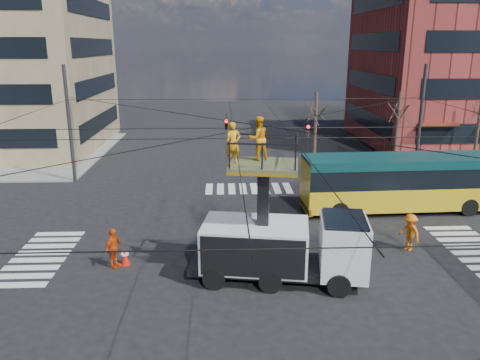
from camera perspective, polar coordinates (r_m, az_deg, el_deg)
name	(u,v)px	position (r m, az deg, el deg)	size (l,w,h in m)	color
ground	(261,253)	(21.81, 2.56, -8.86)	(120.00, 120.00, 0.00)	black
sidewalk_ne	(472,149)	(47.50, 26.46, 3.36)	(18.00, 18.00, 0.12)	slate
sidewalk_nw	(2,153)	(45.94, -27.01, 2.90)	(18.00, 18.00, 0.12)	slate
crosswalks	(261,253)	(21.80, 2.56, -8.84)	(22.40, 22.40, 0.02)	silver
building_ne	(476,69)	(49.73, 26.87, 11.94)	(20.06, 16.06, 14.00)	maroon
overhead_network	(260,160)	(20.75, 2.42, 2.40)	(24.24, 24.24, 8.00)	#2D2D30
tree_a	(316,111)	(34.17, 9.24, 8.25)	(2.00, 2.00, 6.00)	#382B21
tree_b	(399,111)	(35.84, 18.78, 7.97)	(2.00, 2.00, 6.00)	#382B21
tree_c	(480,111)	(38.38, 27.25, 7.53)	(2.00, 2.00, 6.00)	#382B21
utility_truck	(283,230)	(18.80, 5.24, -6.13)	(7.27, 3.51, 6.57)	black
city_bus	(403,182)	(28.18, 19.25, -0.18)	(11.50, 3.06, 3.20)	gold
traffic_cone	(125,256)	(21.15, -13.84, -9.03)	(0.36, 0.36, 0.77)	red
worker_ground	(113,248)	(20.85, -15.18, -8.02)	(1.03, 0.43, 1.77)	#DD4A0E
flagger	(410,232)	(23.12, 19.96, -5.99)	(1.15, 0.66, 1.77)	orange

